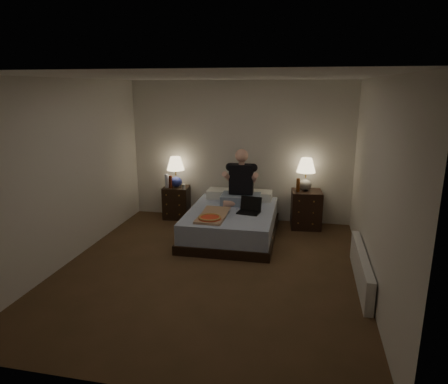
% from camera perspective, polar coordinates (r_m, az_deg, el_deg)
% --- Properties ---
extents(floor, '(4.00, 4.50, 0.00)m').
position_cam_1_polar(floor, '(5.48, -1.98, -11.03)').
color(floor, brown).
rests_on(floor, ground).
extents(ceiling, '(4.00, 4.50, 0.00)m').
position_cam_1_polar(ceiling, '(4.93, -2.24, 16.13)').
color(ceiling, white).
rests_on(ceiling, ground).
extents(wall_back, '(4.00, 0.00, 2.50)m').
position_cam_1_polar(wall_back, '(7.22, 2.22, 5.76)').
color(wall_back, silver).
rests_on(wall_back, ground).
extents(wall_front, '(4.00, 0.00, 2.50)m').
position_cam_1_polar(wall_front, '(3.02, -12.51, -7.66)').
color(wall_front, silver).
rests_on(wall_front, ground).
extents(wall_left, '(0.00, 4.50, 2.50)m').
position_cam_1_polar(wall_left, '(5.86, -21.46, 2.61)').
color(wall_left, silver).
rests_on(wall_left, ground).
extents(wall_right, '(0.00, 4.50, 2.50)m').
position_cam_1_polar(wall_right, '(4.98, 20.85, 0.64)').
color(wall_right, silver).
rests_on(wall_right, ground).
extents(bed, '(1.39, 1.83, 0.45)m').
position_cam_1_polar(bed, '(6.54, 1.07, -4.47)').
color(bed, '#526BA5').
rests_on(bed, floor).
extents(nightstand_left, '(0.49, 0.45, 0.59)m').
position_cam_1_polar(nightstand_left, '(7.50, -6.78, -1.46)').
color(nightstand_left, black).
rests_on(nightstand_left, floor).
extents(nightstand_right, '(0.55, 0.50, 0.66)m').
position_cam_1_polar(nightstand_right, '(7.06, 11.64, -2.43)').
color(nightstand_right, black).
rests_on(nightstand_right, floor).
extents(lamp_left, '(0.36, 0.36, 0.56)m').
position_cam_1_polar(lamp_left, '(7.36, -6.90, 2.86)').
color(lamp_left, navy).
rests_on(lamp_left, nightstand_left).
extents(lamp_right, '(0.36, 0.36, 0.56)m').
position_cam_1_polar(lamp_right, '(6.96, 11.60, 2.49)').
color(lamp_right, gray).
rests_on(lamp_right, nightstand_right).
extents(water_bottle, '(0.07, 0.07, 0.25)m').
position_cam_1_polar(water_bottle, '(7.37, -8.19, 1.59)').
color(water_bottle, white).
rests_on(water_bottle, nightstand_left).
extents(soda_can, '(0.07, 0.07, 0.10)m').
position_cam_1_polar(soda_can, '(7.20, -5.78, 0.74)').
color(soda_can, '#B6B6B1').
rests_on(soda_can, nightstand_left).
extents(beer_bottle_left, '(0.06, 0.06, 0.23)m').
position_cam_1_polar(beer_bottle_left, '(7.31, -7.66, 1.43)').
color(beer_bottle_left, '#501A0B').
rests_on(beer_bottle_left, nightstand_left).
extents(beer_bottle_right, '(0.06, 0.06, 0.23)m').
position_cam_1_polar(beer_bottle_right, '(6.88, 10.53, 0.98)').
color(beer_bottle_right, '#572A0C').
rests_on(beer_bottle_right, nightstand_right).
extents(person, '(0.68, 0.55, 0.93)m').
position_cam_1_polar(person, '(6.70, 2.46, 2.15)').
color(person, black).
rests_on(person, bed).
extents(laptop, '(0.38, 0.33, 0.24)m').
position_cam_1_polar(laptop, '(6.28, 3.55, -1.99)').
color(laptop, black).
rests_on(laptop, bed).
extents(pizza_box, '(0.41, 0.77, 0.08)m').
position_cam_1_polar(pizza_box, '(5.94, -2.04, -3.77)').
color(pizza_box, tan).
rests_on(pizza_box, bed).
extents(radiator, '(0.10, 1.60, 0.40)m').
position_cam_1_polar(radiator, '(5.33, 19.01, -10.25)').
color(radiator, silver).
rests_on(radiator, floor).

